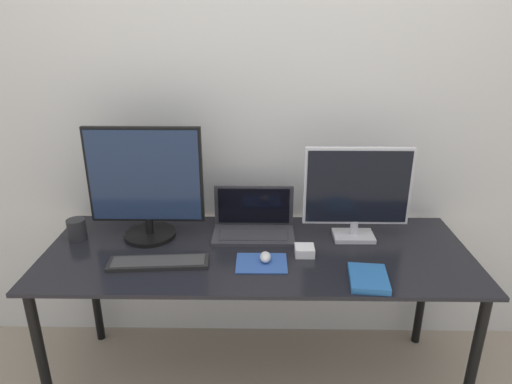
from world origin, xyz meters
The scene contains 11 objects.
wall_back centered at (0.00, 0.77, 1.25)m, with size 7.00×0.05×2.50m.
desk centered at (0.00, 0.35, 0.66)m, with size 1.87×0.71×0.73m.
monitor_left centered at (-0.50, 0.48, 0.99)m, with size 0.52×0.24×0.52m.
monitor_right centered at (0.45, 0.48, 0.97)m, with size 0.48×0.13×0.44m.
laptop centered at (-0.02, 0.52, 0.79)m, with size 0.38×0.21×0.22m.
keyboard centered at (-0.41, 0.22, 0.74)m, with size 0.42×0.14×0.02m.
mousepad centered at (0.02, 0.24, 0.74)m, with size 0.21×0.17×0.00m.
mouse centered at (0.04, 0.25, 0.76)m, with size 0.05×0.07×0.04m.
book centered at (0.44, 0.11, 0.75)m, with size 0.17×0.21×0.03m.
mug centered at (-0.83, 0.45, 0.78)m, with size 0.09×0.09×0.10m.
power_brick centered at (0.21, 0.32, 0.75)m, with size 0.08×0.08×0.04m.
Camera 1 is at (0.02, -1.43, 1.71)m, focal length 32.00 mm.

